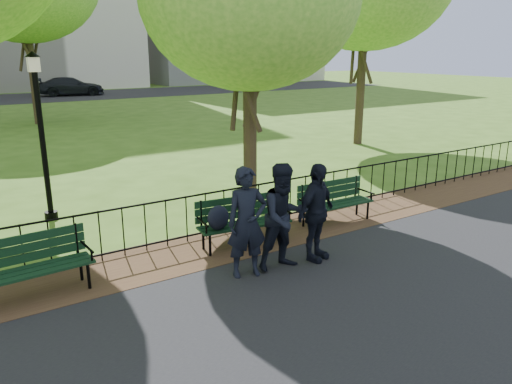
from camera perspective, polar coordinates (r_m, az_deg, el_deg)
ground at (r=8.17m, az=2.22°, el=-9.22°), size 120.00×120.00×0.00m
dirt_strip at (r=9.32m, az=-3.15°, el=-5.85°), size 60.00×1.60×0.01m
iron_fence at (r=9.57m, az=-4.71°, el=-2.21°), size 24.06×0.06×1.00m
park_bench_main at (r=8.91m, az=-2.76°, el=-2.84°), size 1.77×0.75×0.97m
park_bench_left_a at (r=7.90m, az=-24.73°, el=-7.13°), size 1.79×0.65×1.00m
park_bench_right_a at (r=10.41m, az=8.89°, el=-0.61°), size 1.67×0.56×0.94m
lamppost at (r=11.11m, az=-23.33°, el=6.41°), size 0.31×0.31×3.45m
person_left at (r=7.74m, az=-1.04°, el=-3.51°), size 0.73×0.57×1.76m
person_mid at (r=8.02m, az=3.25°, el=-2.85°), size 0.88×0.50×1.76m
person_right at (r=8.40m, az=6.88°, el=-2.34°), size 1.06×0.69×1.68m
sedan_dark at (r=42.49m, az=-20.39°, el=11.25°), size 5.15×2.80×1.42m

